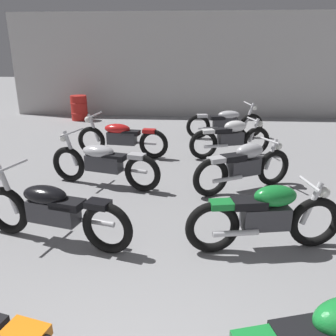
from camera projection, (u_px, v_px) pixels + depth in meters
back_wall at (184, 66)px, 12.42m from camera, size 12.54×0.24×3.60m
motorcycle_left_row_1 at (53, 210)px, 4.37m from camera, size 2.13×0.81×0.97m
motorcycle_left_row_2 at (103, 162)px, 6.22m from camera, size 2.12×0.83×0.97m
motorcycle_left_row_3 at (121, 137)px, 7.96m from camera, size 2.17×0.68×0.97m
motorcycle_right_row_1 at (266, 216)px, 4.21m from camera, size 1.96×0.61×0.88m
motorcycle_right_row_2 at (244, 166)px, 6.02m from camera, size 1.80×1.00×0.88m
motorcycle_right_row_3 at (231, 137)px, 7.93m from camera, size 1.91×0.76×0.88m
motorcycle_right_row_4 at (226, 122)px, 9.64m from camera, size 2.16×0.72×0.97m
oil_drum at (79, 108)px, 12.11m from camera, size 0.59×0.59×0.85m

